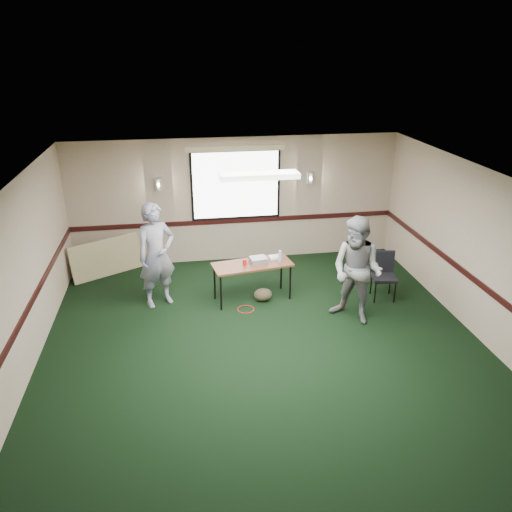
{
  "coord_description": "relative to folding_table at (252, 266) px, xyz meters",
  "views": [
    {
      "loc": [
        -1.22,
        -6.23,
        4.48
      ],
      "look_at": [
        0.0,
        1.3,
        1.2
      ],
      "focal_mm": 35.0,
      "sensor_mm": 36.0,
      "label": 1
    }
  ],
  "objects": [
    {
      "name": "ground",
      "position": [
        -0.05,
        -2.05,
        -0.67
      ],
      "size": [
        8.0,
        8.0,
        0.0
      ],
      "primitive_type": "plane",
      "color": "black",
      "rests_on": "ground"
    },
    {
      "name": "room_shell",
      "position": [
        -0.05,
        0.08,
        0.91
      ],
      "size": [
        8.0,
        8.02,
        8.0
      ],
      "color": "tan",
      "rests_on": "ground"
    },
    {
      "name": "folding_table",
      "position": [
        0.0,
        0.0,
        0.0
      ],
      "size": [
        1.53,
        0.81,
        0.73
      ],
      "rotation": [
        0.0,
        0.0,
        0.16
      ],
      "color": "#5C2A1A",
      "rests_on": "ground"
    },
    {
      "name": "projector",
      "position": [
        0.12,
        0.04,
        0.1
      ],
      "size": [
        0.34,
        0.3,
        0.1
      ],
      "primitive_type": "cube",
      "rotation": [
        0.0,
        0.0,
        0.17
      ],
      "color": "gray",
      "rests_on": "folding_table"
    },
    {
      "name": "game_console",
      "position": [
        0.45,
        0.17,
        0.08
      ],
      "size": [
        0.22,
        0.19,
        0.05
      ],
      "primitive_type": "cube",
      "rotation": [
        0.0,
        0.0,
        0.14
      ],
      "color": "white",
      "rests_on": "folding_table"
    },
    {
      "name": "red_cup",
      "position": [
        -0.15,
        -0.04,
        0.11
      ],
      "size": [
        0.08,
        0.08,
        0.11
      ],
      "primitive_type": "cylinder",
      "color": "#B8180C",
      "rests_on": "folding_table"
    },
    {
      "name": "water_bottle",
      "position": [
        0.53,
        0.04,
        0.15
      ],
      "size": [
        0.06,
        0.06,
        0.2
      ],
      "primitive_type": "cylinder",
      "color": "#95C3F5",
      "rests_on": "folding_table"
    },
    {
      "name": "duffel_bag",
      "position": [
        0.18,
        -0.11,
        -0.55
      ],
      "size": [
        0.38,
        0.32,
        0.24
      ],
      "primitive_type": "ellipsoid",
      "rotation": [
        0.0,
        0.0,
        -0.17
      ],
      "color": "#413A25",
      "rests_on": "ground"
    },
    {
      "name": "cable_coil",
      "position": [
        -0.18,
        -0.4,
        -0.67
      ],
      "size": [
        0.38,
        0.38,
        0.02
      ],
      "primitive_type": "torus",
      "rotation": [
        0.0,
        0.0,
        -0.26
      ],
      "color": "red",
      "rests_on": "ground"
    },
    {
      "name": "folded_table",
      "position": [
        -2.82,
        1.55,
        -0.29
      ],
      "size": [
        1.41,
        0.93,
        0.76
      ],
      "primitive_type": "cube",
      "rotation": [
        -0.21,
        0.0,
        0.51
      ],
      "color": "tan",
      "rests_on": "ground"
    },
    {
      "name": "conference_chair",
      "position": [
        2.45,
        -0.28,
        -0.16
      ],
      "size": [
        0.5,
        0.51,
        0.88
      ],
      "rotation": [
        0.0,
        0.0,
        -0.17
      ],
      "color": "black",
      "rests_on": "ground"
    },
    {
      "name": "person_left",
      "position": [
        -1.72,
        0.11,
        0.3
      ],
      "size": [
        0.84,
        0.73,
        1.94
      ],
      "primitive_type": "imported",
      "rotation": [
        0.0,
        0.0,
        0.46
      ],
      "color": "#3A4A81",
      "rests_on": "ground"
    },
    {
      "name": "person_right",
      "position": [
        1.62,
        -1.04,
        0.26
      ],
      "size": [
        1.14,
        1.15,
        1.87
      ],
      "primitive_type": "imported",
      "rotation": [
        0.0,
        0.0,
        -0.8
      ],
      "color": "#698AA3",
      "rests_on": "ground"
    }
  ]
}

